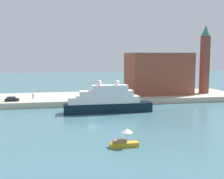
# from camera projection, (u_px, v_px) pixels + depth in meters

# --- Properties ---
(ground) EXTENTS (400.00, 400.00, 0.00)m
(ground) POSITION_uv_depth(u_px,v_px,m) (93.00, 118.00, 69.45)
(ground) COLOR #3D6670
(quay_dock) EXTENTS (110.00, 22.99, 1.74)m
(quay_dock) POSITION_uv_depth(u_px,v_px,m) (83.00, 98.00, 96.14)
(quay_dock) COLOR #B7AD99
(quay_dock) RESTS_ON ground
(large_yacht) EXTENTS (23.96, 4.21, 10.10)m
(large_yacht) POSITION_uv_depth(u_px,v_px,m) (107.00, 101.00, 76.15)
(large_yacht) COLOR black
(large_yacht) RESTS_ON ground
(small_motorboat) EXTENTS (4.86, 1.93, 3.16)m
(small_motorboat) POSITION_uv_depth(u_px,v_px,m) (124.00, 140.00, 47.13)
(small_motorboat) COLOR #B7991E
(small_motorboat) RESTS_ON ground
(harbor_building) EXTENTS (21.62, 15.44, 14.65)m
(harbor_building) POSITION_uv_depth(u_px,v_px,m) (158.00, 73.00, 101.99)
(harbor_building) COLOR brown
(harbor_building) RESTS_ON quay_dock
(bell_tower) EXTENTS (3.36, 3.36, 24.54)m
(bell_tower) POSITION_uv_depth(u_px,v_px,m) (205.00, 57.00, 101.37)
(bell_tower) COLOR brown
(bell_tower) RESTS_ON quay_dock
(parked_car) EXTENTS (4.00, 1.71, 1.40)m
(parked_car) POSITION_uv_depth(u_px,v_px,m) (12.00, 99.00, 84.35)
(parked_car) COLOR black
(parked_car) RESTS_ON quay_dock
(person_figure) EXTENTS (0.36, 0.36, 1.75)m
(person_figure) POSITION_uv_depth(u_px,v_px,m) (33.00, 96.00, 89.91)
(person_figure) COLOR #334C8C
(person_figure) RESTS_ON quay_dock
(mooring_bollard) EXTENTS (0.45, 0.45, 0.77)m
(mooring_bollard) POSITION_uv_depth(u_px,v_px,m) (87.00, 99.00, 86.53)
(mooring_bollard) COLOR black
(mooring_bollard) RESTS_ON quay_dock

